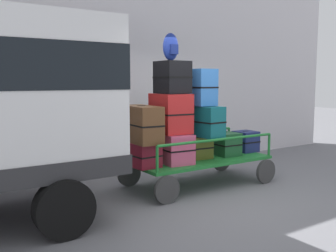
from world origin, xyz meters
name	(u,v)px	position (x,y,z in m)	size (l,w,h in m)	color
ground_plane	(196,195)	(0.00, 0.00, 0.00)	(40.00, 40.00, 0.00)	slate
building_wall	(125,46)	(0.00, 2.34, 2.50)	(12.00, 0.38, 5.00)	silver
luggage_cart	(199,163)	(0.43, 0.49, 0.39)	(2.53, 1.23, 0.48)	#1E722D
cart_railing	(199,139)	(0.43, 0.49, 0.82)	(2.41, 1.09, 0.41)	#1E722D
suitcase_left_bottom	(142,154)	(-0.71, 0.47, 0.66)	(0.43, 0.61, 0.38)	maroon
suitcase_left_middle	(141,124)	(-0.71, 0.48, 1.14)	(0.44, 0.86, 0.58)	brown
suitcase_midleft_bottom	(171,147)	(-0.14, 0.50, 0.71)	(0.53, 0.88, 0.48)	#CC4C72
suitcase_midleft_middle	(171,113)	(-0.14, 0.52, 1.28)	(0.54, 0.74, 0.64)	#B21E1E
suitcase_midleft_top	(172,77)	(-0.14, 0.47, 1.86)	(0.47, 0.49, 0.52)	black
suitcase_center_bottom	(200,147)	(0.43, 0.47, 0.67)	(0.40, 0.36, 0.39)	#4C5119
suitcase_center_middle	(199,121)	(0.43, 0.49, 1.13)	(0.45, 0.96, 0.52)	#0F5960
suitcase_center_top	(199,87)	(0.43, 0.49, 1.70)	(0.40, 0.56, 0.62)	#3372C6
suitcase_midright_bottom	(223,143)	(1.01, 0.50, 0.68)	(0.43, 0.62, 0.41)	#194C28
suitcase_right_bottom	(246,141)	(1.58, 0.51, 0.67)	(0.39, 0.40, 0.39)	navy
backpack	(171,47)	(-0.14, 0.52, 2.35)	(0.27, 0.22, 0.44)	navy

